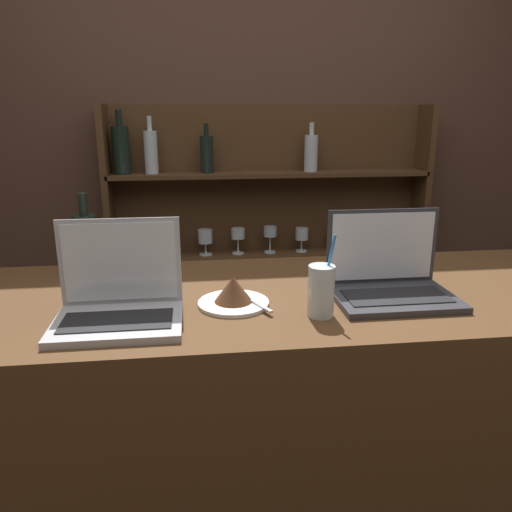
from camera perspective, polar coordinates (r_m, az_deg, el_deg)
name	(u,v)px	position (r m, az deg, el deg)	size (l,w,h in m)	color
bar_counter	(285,457)	(1.69, 3.30, -21.97)	(1.82, 0.70, 1.10)	#4C3019
back_wall	(243,162)	(2.55, -1.47, 10.71)	(7.00, 0.06, 2.70)	#4C3328
back_shelf	(265,258)	(2.58, 1.03, -0.26)	(1.58, 0.18, 1.63)	#472D19
laptop_near	(119,299)	(1.26, -15.39, -4.78)	(0.30, 0.22, 0.24)	#ADADB2
laptop_far	(390,279)	(1.41, 15.05, -2.55)	(0.32, 0.23, 0.23)	#333338
cake_plate	(233,294)	(1.31, -2.59, -4.36)	(0.19, 0.19, 0.08)	white
water_glass	(321,291)	(1.24, 7.46, -3.97)	(0.07, 0.07, 0.21)	silver
wine_bottle_dark	(86,241)	(1.68, -18.81, 1.64)	(0.08, 0.08, 0.25)	black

